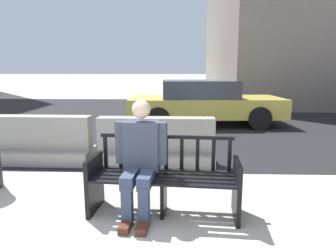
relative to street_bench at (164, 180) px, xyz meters
The scene contains 6 objects.
street_asphalt 7.39m from the street_bench, 95.69° to the left, with size 120.00×12.00×0.01m, color black.
street_bench is the anchor object (origin of this frame).
seated_person 0.40m from the street_bench, behind, with size 0.59×0.75×1.31m.
jersey_barrier_centre 1.79m from the street_bench, 96.97° to the left, with size 2.00×0.69×0.84m.
jersey_barrier_left 3.04m from the street_bench, 141.69° to the left, with size 2.01×0.72×0.84m.
car_taxi_near 5.84m from the street_bench, 80.88° to the left, with size 4.59×2.13×1.33m.
Camera 1 is at (0.88, -1.89, 1.65)m, focal length 32.00 mm.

